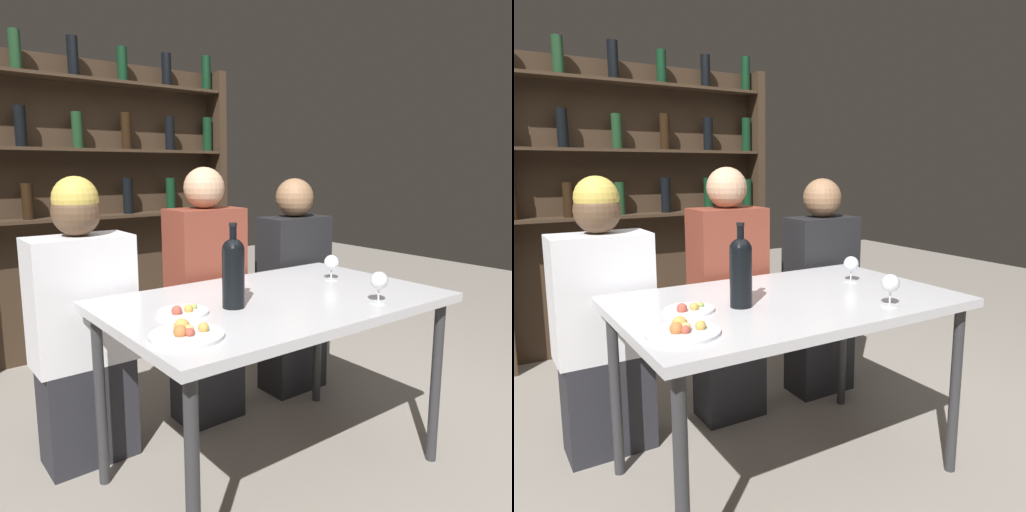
% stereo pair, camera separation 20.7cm
% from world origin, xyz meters
% --- Properties ---
extents(ground_plane, '(10.00, 10.00, 0.00)m').
position_xyz_m(ground_plane, '(0.00, 0.00, 0.00)').
color(ground_plane, gray).
extents(dining_table, '(1.33, 0.84, 0.76)m').
position_xyz_m(dining_table, '(0.00, 0.00, 0.70)').
color(dining_table, silver).
rests_on(dining_table, ground_plane).
extents(wine_rack_wall, '(1.85, 0.21, 2.08)m').
position_xyz_m(wine_rack_wall, '(0.00, 1.84, 1.09)').
color(wine_rack_wall, '#38281C').
rests_on(wine_rack_wall, ground_plane).
extents(wine_bottle, '(0.08, 0.08, 0.32)m').
position_xyz_m(wine_bottle, '(-0.22, -0.02, 0.91)').
color(wine_bottle, black).
rests_on(wine_bottle, dining_table).
extents(wine_glass_0, '(0.07, 0.07, 0.12)m').
position_xyz_m(wine_glass_0, '(0.41, 0.08, 0.84)').
color(wine_glass_0, silver).
rests_on(wine_glass_0, dining_table).
extents(wine_glass_1, '(0.07, 0.07, 0.12)m').
position_xyz_m(wine_glass_1, '(0.26, -0.30, 0.85)').
color(wine_glass_1, silver).
rests_on(wine_glass_1, dining_table).
extents(food_plate_0, '(0.23, 0.23, 0.05)m').
position_xyz_m(food_plate_0, '(-0.52, -0.20, 0.77)').
color(food_plate_0, silver).
rests_on(food_plate_0, dining_table).
extents(food_plate_1, '(0.18, 0.18, 0.04)m').
position_xyz_m(food_plate_1, '(-0.41, 0.02, 0.77)').
color(food_plate_1, white).
rests_on(food_plate_1, dining_table).
extents(seated_person_left, '(0.42, 0.22, 1.24)m').
position_xyz_m(seated_person_left, '(-0.58, 0.57, 0.60)').
color(seated_person_left, '#26262B').
rests_on(seated_person_left, ground_plane).
extents(seated_person_center, '(0.35, 0.22, 1.28)m').
position_xyz_m(seated_person_center, '(0.03, 0.57, 0.61)').
color(seated_person_center, '#26262B').
rests_on(seated_person_center, ground_plane).
extents(seated_person_right, '(0.38, 0.22, 1.22)m').
position_xyz_m(seated_person_right, '(0.61, 0.57, 0.58)').
color(seated_person_right, '#26262B').
rests_on(seated_person_right, ground_plane).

